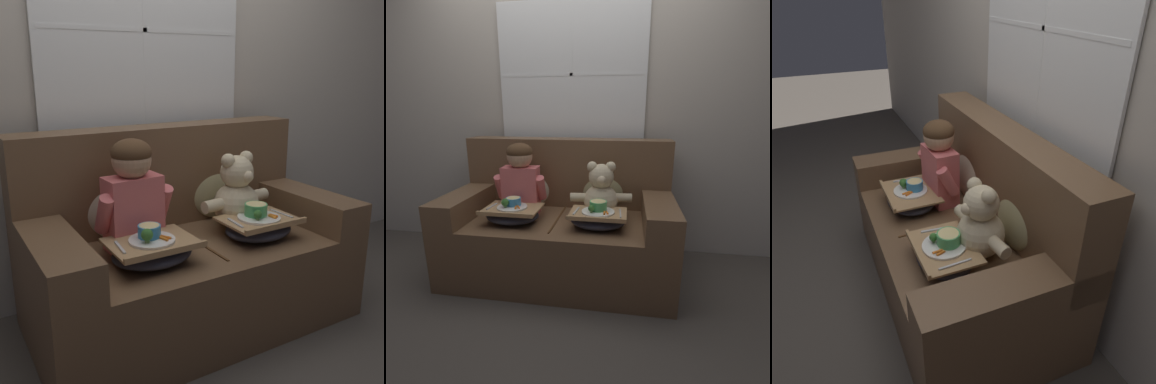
# 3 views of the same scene
# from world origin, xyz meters

# --- Properties ---
(ground_plane) EXTENTS (14.00, 14.00, 0.00)m
(ground_plane) POSITION_xyz_m (0.00, 0.00, 0.00)
(ground_plane) COLOR #4C443D
(wall_back_with_window) EXTENTS (8.00, 0.08, 2.60)m
(wall_back_with_window) POSITION_xyz_m (0.00, 0.56, 1.31)
(wall_back_with_window) COLOR #BCB2A3
(wall_back_with_window) RESTS_ON ground_plane
(couch) EXTENTS (1.67, 0.88, 1.02)m
(couch) POSITION_xyz_m (0.00, 0.07, 0.37)
(couch) COLOR brown
(couch) RESTS_ON ground_plane
(throw_pillow_behind_child) EXTENTS (0.39, 0.19, 0.40)m
(throw_pillow_behind_child) POSITION_xyz_m (-0.31, 0.25, 0.65)
(throw_pillow_behind_child) COLOR #C1B293
(throw_pillow_behind_child) RESTS_ON couch
(throw_pillow_behind_teddy) EXTENTS (0.37, 0.18, 0.38)m
(throw_pillow_behind_teddy) POSITION_xyz_m (0.31, 0.25, 0.65)
(throw_pillow_behind_teddy) COLOR tan
(throw_pillow_behind_teddy) RESTS_ON couch
(child_figure) EXTENTS (0.39, 0.20, 0.55)m
(child_figure) POSITION_xyz_m (-0.31, 0.04, 0.77)
(child_figure) COLOR #DB6666
(child_figure) RESTS_ON couch
(teddy_bear) EXTENTS (0.46, 0.32, 0.42)m
(teddy_bear) POSITION_xyz_m (0.31, 0.03, 0.65)
(teddy_bear) COLOR beige
(teddy_bear) RESTS_ON couch
(lap_tray_child) EXTENTS (0.40, 0.31, 0.18)m
(lap_tray_child) POSITION_xyz_m (-0.31, -0.16, 0.53)
(lap_tray_child) COLOR #2D2D38
(lap_tray_child) RESTS_ON child_figure
(lap_tray_teddy) EXTENTS (0.39, 0.30, 0.18)m
(lap_tray_teddy) POSITION_xyz_m (0.31, -0.16, 0.53)
(lap_tray_teddy) COLOR #2D2D38
(lap_tray_teddy) RESTS_ON teddy_bear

